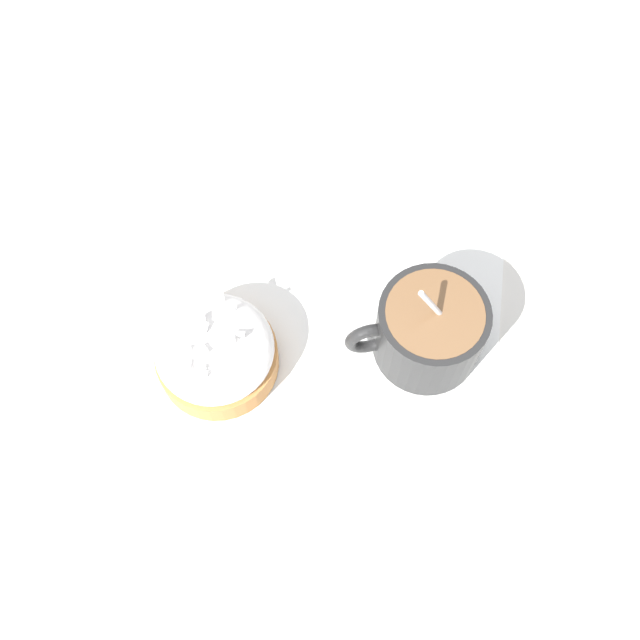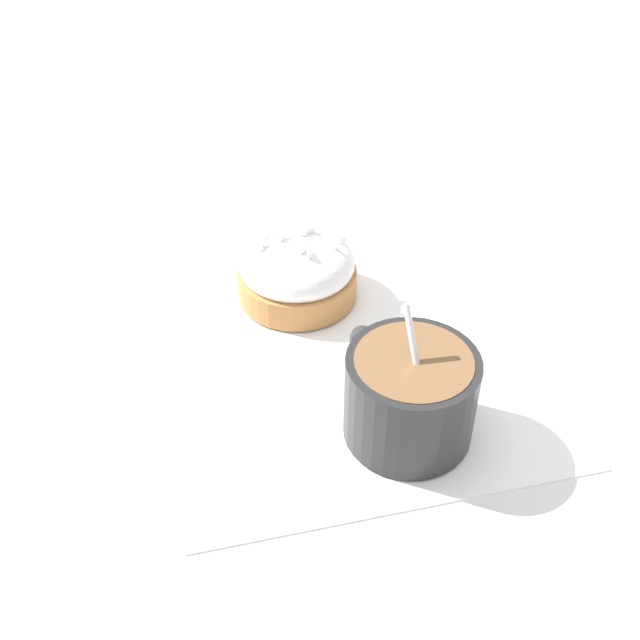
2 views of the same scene
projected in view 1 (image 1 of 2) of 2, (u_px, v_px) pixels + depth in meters
ground_plane at (321, 354)px, 0.58m from camera, size 3.00×3.00×0.00m
paper_napkin at (321, 353)px, 0.58m from camera, size 0.30×0.28×0.00m
coffee_cup at (428, 329)px, 0.55m from camera, size 0.10×0.08×0.09m
frosted_pastry at (216, 352)px, 0.55m from camera, size 0.09×0.09×0.06m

